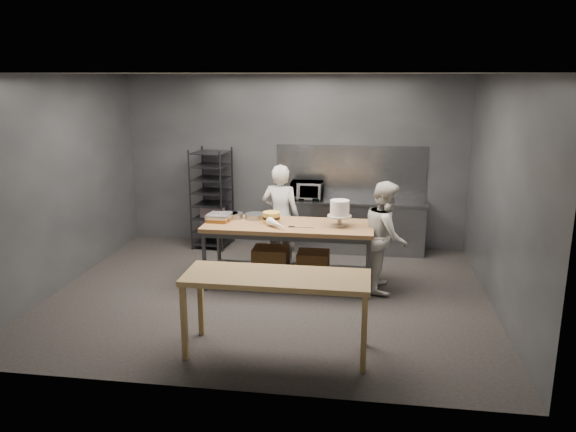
# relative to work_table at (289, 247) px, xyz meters

# --- Properties ---
(ground) EXTENTS (6.00, 6.00, 0.00)m
(ground) POSITION_rel_work_table_xyz_m (-0.21, -0.38, -0.57)
(ground) COLOR black
(ground) RESTS_ON ground
(back_wall) EXTENTS (6.00, 0.04, 3.00)m
(back_wall) POSITION_rel_work_table_xyz_m (-0.21, 2.12, 0.93)
(back_wall) COLOR #4C4F54
(back_wall) RESTS_ON ground
(work_table) EXTENTS (2.40, 0.90, 0.92)m
(work_table) POSITION_rel_work_table_xyz_m (0.00, 0.00, 0.00)
(work_table) COLOR brown
(work_table) RESTS_ON ground
(near_counter) EXTENTS (2.00, 0.70, 0.90)m
(near_counter) POSITION_rel_work_table_xyz_m (0.17, -2.04, 0.24)
(near_counter) COLOR olive
(near_counter) RESTS_ON ground
(back_counter) EXTENTS (2.60, 0.60, 0.90)m
(back_counter) POSITION_rel_work_table_xyz_m (0.79, 1.80, -0.12)
(back_counter) COLOR slate
(back_counter) RESTS_ON ground
(splashback_panel) EXTENTS (2.60, 0.02, 0.90)m
(splashback_panel) POSITION_rel_work_table_xyz_m (0.79, 2.10, 0.78)
(splashback_panel) COLOR slate
(splashback_panel) RESTS_ON back_counter
(speed_rack) EXTENTS (0.66, 0.70, 1.75)m
(speed_rack) POSITION_rel_work_table_xyz_m (-1.61, 1.72, 0.28)
(speed_rack) COLOR black
(speed_rack) RESTS_ON ground
(chef_behind) EXTENTS (0.65, 0.47, 1.65)m
(chef_behind) POSITION_rel_work_table_xyz_m (-0.24, 0.76, 0.25)
(chef_behind) COLOR silver
(chef_behind) RESTS_ON ground
(chef_right) EXTENTS (0.59, 0.76, 1.56)m
(chef_right) POSITION_rel_work_table_xyz_m (1.37, 0.06, 0.21)
(chef_right) COLOR silver
(chef_right) RESTS_ON ground
(microwave) EXTENTS (0.54, 0.37, 0.30)m
(microwave) POSITION_rel_work_table_xyz_m (0.06, 1.80, 0.48)
(microwave) COLOR black
(microwave) RESTS_ON back_counter
(frosted_cake_stand) EXTENTS (0.34, 0.34, 0.37)m
(frosted_cake_stand) POSITION_rel_work_table_xyz_m (0.72, -0.01, 0.58)
(frosted_cake_stand) COLOR #B9AE94
(frosted_cake_stand) RESTS_ON work_table
(layer_cake) EXTENTS (0.25, 0.25, 0.16)m
(layer_cake) POSITION_rel_work_table_xyz_m (-0.25, 0.03, 0.43)
(layer_cake) COLOR gold
(layer_cake) RESTS_ON work_table
(cake_pans) EXTENTS (0.69, 0.30, 0.07)m
(cake_pans) POSITION_rel_work_table_xyz_m (-0.75, 0.23, 0.39)
(cake_pans) COLOR gray
(cake_pans) RESTS_ON work_table
(piping_bag) EXTENTS (0.34, 0.36, 0.12)m
(piping_bag) POSITION_rel_work_table_xyz_m (-0.13, -0.25, 0.41)
(piping_bag) COLOR white
(piping_bag) RESTS_ON work_table
(offset_spatula) EXTENTS (0.36, 0.02, 0.02)m
(offset_spatula) POSITION_rel_work_table_xyz_m (0.15, -0.16, 0.35)
(offset_spatula) COLOR slate
(offset_spatula) RESTS_ON work_table
(pastry_clamshells) EXTENTS (0.33, 0.32, 0.11)m
(pastry_clamshells) POSITION_rel_work_table_xyz_m (-1.02, 0.02, 0.40)
(pastry_clamshells) COLOR #97531E
(pastry_clamshells) RESTS_ON work_table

